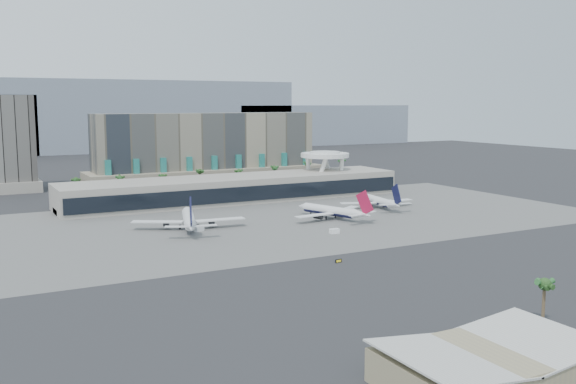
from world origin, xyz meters
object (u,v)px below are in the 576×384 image
service_vehicle_a (199,229)px  airliner_centre (332,211)px  airliner_left (189,219)px  taxiway_sign (338,261)px  airliner_right (379,201)px  service_vehicle_b (334,231)px

service_vehicle_a → airliner_centre: bearing=-25.2°
airliner_left → taxiway_sign: (22.60, -70.29, -3.37)m
airliner_centre → airliner_left: bearing=154.6°
airliner_left → service_vehicle_a: size_ratio=11.03×
service_vehicle_a → airliner_right: bearing=-15.8°
airliner_left → service_vehicle_b: (44.66, -32.90, -2.99)m
airliner_centre → airliner_right: 36.71m
taxiway_sign → airliner_right: bearing=41.9°
airliner_right → service_vehicle_b: 63.29m
airliner_left → service_vehicle_a: (1.87, -5.48, -2.93)m
service_vehicle_b → taxiway_sign: service_vehicle_b is taller
airliner_centre → service_vehicle_b: airliner_centre is taller
airliner_centre → taxiway_sign: bearing=-139.2°
airliner_right → taxiway_sign: airliner_right is taller
airliner_left → airliner_right: bearing=21.4°
airliner_left → service_vehicle_b: bearing=-19.2°
airliner_right → taxiway_sign: 105.08m
airliner_centre → airliner_right: size_ratio=1.01×
airliner_left → service_vehicle_b: 55.55m
service_vehicle_b → taxiway_sign: (-22.06, -37.39, -0.38)m
service_vehicle_b → taxiway_sign: size_ratio=1.50×
service_vehicle_a → service_vehicle_b: 50.82m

